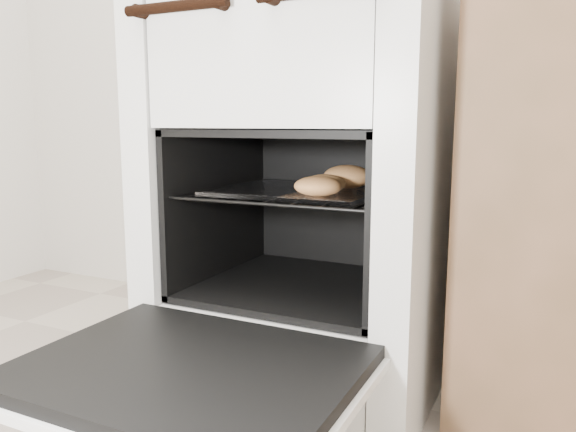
# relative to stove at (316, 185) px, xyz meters

# --- Properties ---
(stove) EXTENTS (0.67, 0.75, 1.03)m
(stove) POSITION_rel_stove_xyz_m (0.00, 0.00, 0.00)
(stove) COLOR silver
(stove) RESTS_ON ground
(oven_door) EXTENTS (0.60, 0.47, 0.04)m
(oven_door) POSITION_rel_stove_xyz_m (0.00, -0.57, -0.28)
(oven_door) COLOR black
(oven_door) RESTS_ON stove
(oven_rack) EXTENTS (0.49, 0.47, 0.01)m
(oven_rack) POSITION_rel_stove_xyz_m (-0.00, -0.07, -0.01)
(oven_rack) COLOR black
(oven_rack) RESTS_ON stove
(foil_sheet) EXTENTS (0.38, 0.34, 0.01)m
(foil_sheet) POSITION_rel_stove_xyz_m (-0.00, -0.10, -0.00)
(foil_sheet) COLOR white
(foil_sheet) RESTS_ON oven_rack
(baked_rolls) EXTENTS (0.15, 0.30, 0.06)m
(baked_rolls) POSITION_rel_stove_xyz_m (0.09, -0.11, 0.03)
(baked_rolls) COLOR tan
(baked_rolls) RESTS_ON foil_sheet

